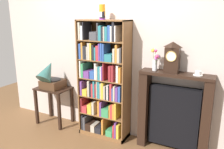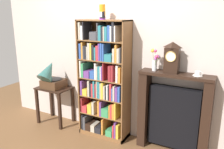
{
  "view_description": "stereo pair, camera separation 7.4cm",
  "coord_description": "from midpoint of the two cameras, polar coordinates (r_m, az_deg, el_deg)",
  "views": [
    {
      "loc": [
        1.66,
        -2.93,
        1.92
      ],
      "look_at": [
        0.14,
        0.07,
        1.02
      ],
      "focal_mm": 37.2,
      "sensor_mm": 36.0,
      "label": 1
    },
    {
      "loc": [
        1.73,
        -2.9,
        1.92
      ],
      "look_at": [
        0.14,
        0.07,
        1.02
      ],
      "focal_mm": 37.2,
      "sensor_mm": 36.0,
      "label": 2
    }
  ],
  "objects": [
    {
      "name": "fireplace_mantel",
      "position": [
        3.39,
        14.34,
        -9.18
      ],
      "size": [
        0.97,
        0.25,
        1.15
      ],
      "color": "black",
      "rests_on": "ground"
    },
    {
      "name": "teacup_with_saucer",
      "position": [
        3.14,
        19.75,
        0.27
      ],
      "size": [
        0.13,
        0.12,
        0.06
      ],
      "color": "white",
      "rests_on": "fireplace_mantel"
    },
    {
      "name": "cup_stack",
      "position": [
        3.44,
        -3.06,
        15.08
      ],
      "size": [
        0.09,
        0.09,
        0.21
      ],
      "color": "purple",
      "rests_on": "bookshelf"
    },
    {
      "name": "flower_vase",
      "position": [
        3.22,
        9.94,
        3.55
      ],
      "size": [
        0.13,
        0.13,
        0.3
      ],
      "color": "silver",
      "rests_on": "fireplace_mantel"
    },
    {
      "name": "gramophone",
      "position": [
        4.08,
        -15.55,
        -0.48
      ],
      "size": [
        0.35,
        0.49,
        0.54
      ],
      "color": "#472D1C",
      "rests_on": "side_table_left"
    },
    {
      "name": "ground_plane",
      "position": [
        3.89,
        -2.93,
        -14.92
      ],
      "size": [
        7.33,
        6.4,
        0.02
      ],
      "primitive_type": "cube",
      "color": "brown"
    },
    {
      "name": "side_table_left",
      "position": [
        4.24,
        -14.61,
        -5.35
      ],
      "size": [
        0.57,
        0.42,
        0.66
      ],
      "color": "black",
      "rests_on": "ground"
    },
    {
      "name": "mantel_clock",
      "position": [
        3.16,
        13.93,
        4.14
      ],
      "size": [
        0.19,
        0.15,
        0.41
      ],
      "color": "black",
      "rests_on": "fireplace_mantel"
    },
    {
      "name": "wall_back",
      "position": [
        3.65,
        -0.45,
        5.31
      ],
      "size": [
        4.33,
        0.08,
        2.63
      ],
      "primitive_type": "cube",
      "color": "beige",
      "rests_on": "ground"
    },
    {
      "name": "bookshelf",
      "position": [
        3.58,
        -2.71,
        -1.8
      ],
      "size": [
        0.78,
        0.33,
        1.83
      ],
      "color": "brown",
      "rests_on": "ground"
    }
  ]
}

